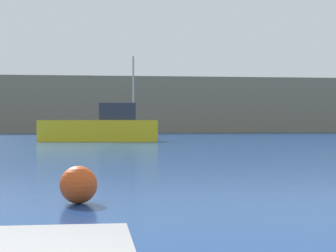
% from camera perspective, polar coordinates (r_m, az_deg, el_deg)
% --- Properties ---
extents(hillside_backdrop, '(140.00, 17.47, 6.40)m').
position_cam_1_polar(hillside_backdrop, '(76.53, -7.54, 1.86)').
color(hillside_backdrop, '#7F755B').
rests_on(hillside_backdrop, ground).
extents(fishing_boat_yellow, '(7.86, 2.36, 5.67)m').
position_cam_1_polar(fishing_boat_yellow, '(40.45, -6.31, -0.15)').
color(fishing_boat_yellow, yellow).
rests_on(fishing_boat_yellow, ground).
extents(mooring_buoy, '(0.62, 0.62, 0.62)m').
position_cam_1_polar(mooring_buoy, '(10.09, -8.43, -5.50)').
color(mooring_buoy, '#E54C19').
rests_on(mooring_buoy, ground).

